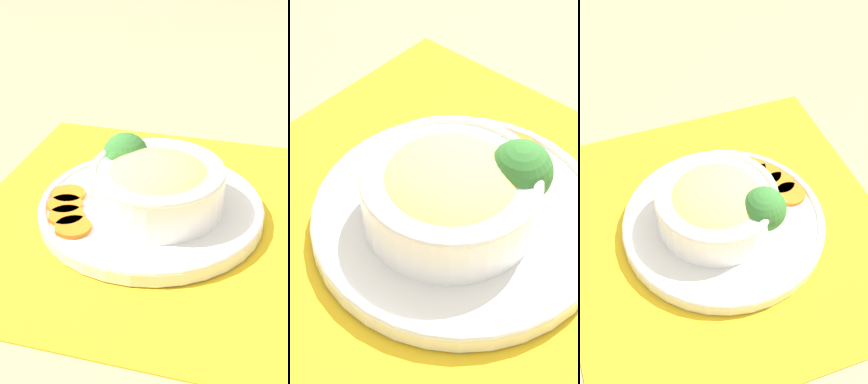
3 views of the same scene
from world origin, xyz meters
TOP-DOWN VIEW (x-y plane):
  - ground_plane at (0.00, 0.00)m, footprint 4.00×4.00m
  - placemat at (0.00, 0.00)m, footprint 0.55×0.52m
  - plate at (0.00, 0.00)m, footprint 0.29×0.29m
  - bowl at (-0.01, -0.01)m, footprint 0.17×0.17m
  - broccoli_floret at (0.04, 0.04)m, footprint 0.06×0.06m
  - carrot_slice_near at (0.00, 0.11)m, footprint 0.04×0.04m
  - carrot_slice_middle at (-0.03, 0.11)m, footprint 0.04×0.04m
  - carrot_slice_far at (-0.05, 0.10)m, footprint 0.04×0.04m
  - carrot_slice_extra at (-0.07, 0.08)m, footprint 0.04×0.04m

SIDE VIEW (x-z plane):
  - ground_plane at x=0.00m, z-range 0.00..0.00m
  - placemat at x=0.00m, z-range 0.00..0.00m
  - plate at x=0.00m, z-range 0.00..0.03m
  - carrot_slice_near at x=0.00m, z-range 0.02..0.03m
  - carrot_slice_middle at x=-0.03m, z-range 0.02..0.03m
  - carrot_slice_far at x=-0.05m, z-range 0.02..0.03m
  - carrot_slice_extra at x=-0.07m, z-range 0.02..0.03m
  - bowl at x=-0.01m, z-range 0.02..0.09m
  - broccoli_floret at x=0.04m, z-range 0.03..0.10m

